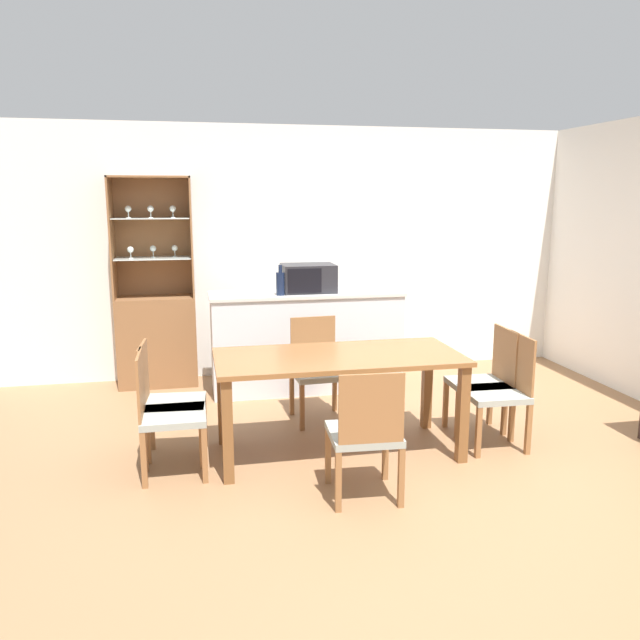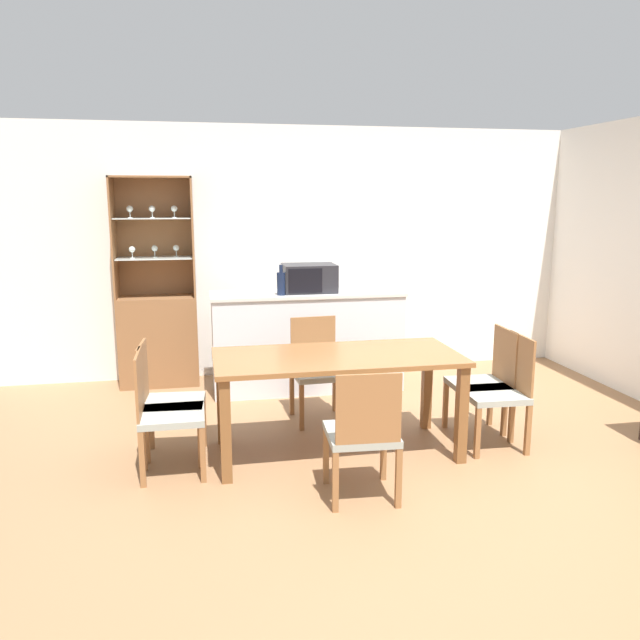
% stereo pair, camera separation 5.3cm
% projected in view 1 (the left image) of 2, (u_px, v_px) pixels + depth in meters
% --- Properties ---
extents(ground_plane, '(18.00, 18.00, 0.00)m').
position_uv_depth(ground_plane, '(412.00, 469.00, 4.29)').
color(ground_plane, '#936B47').
extents(wall_back, '(6.80, 0.06, 2.55)m').
position_uv_depth(wall_back, '(329.00, 251.00, 6.57)').
color(wall_back, white).
rests_on(wall_back, ground_plane).
extents(kitchen_counter, '(1.83, 0.53, 0.95)m').
position_uv_depth(kitchen_counter, '(306.00, 341.00, 5.99)').
color(kitchen_counter, silver).
rests_on(kitchen_counter, ground_plane).
extents(display_cabinet, '(0.76, 0.39, 2.03)m').
position_uv_depth(display_cabinet, '(157.00, 325.00, 6.14)').
color(display_cabinet, brown).
rests_on(display_cabinet, ground_plane).
extents(dining_table, '(1.75, 0.80, 0.74)m').
position_uv_depth(dining_table, '(338.00, 368.00, 4.46)').
color(dining_table, brown).
rests_on(dining_table, ground_plane).
extents(dining_chair_side_left_near, '(0.42, 0.42, 0.85)m').
position_uv_depth(dining_chair_side_left_near, '(167.00, 414.00, 4.14)').
color(dining_chair_side_left_near, '#999E93').
rests_on(dining_chair_side_left_near, ground_plane).
extents(dining_chair_head_far, '(0.45, 0.45, 0.85)m').
position_uv_depth(dining_chair_head_far, '(318.00, 370.00, 5.20)').
color(dining_chair_head_far, '#999E93').
rests_on(dining_chair_head_far, ground_plane).
extents(dining_chair_side_right_near, '(0.44, 0.44, 0.85)m').
position_uv_depth(dining_chair_side_right_near, '(499.00, 391.00, 4.62)').
color(dining_chair_side_right_near, '#999E93').
rests_on(dining_chair_side_right_near, ground_plane).
extents(dining_chair_head_near, '(0.45, 0.45, 0.85)m').
position_uv_depth(dining_chair_head_near, '(365.00, 433.00, 3.80)').
color(dining_chair_head_near, '#999E93').
rests_on(dining_chair_head_near, ground_plane).
extents(dining_chair_side_left_far, '(0.45, 0.45, 0.85)m').
position_uv_depth(dining_chair_side_left_far, '(168.00, 402.00, 4.38)').
color(dining_chair_side_left_far, '#999E93').
rests_on(dining_chair_side_left_far, ground_plane).
extents(dining_chair_side_right_far, '(0.44, 0.44, 0.85)m').
position_uv_depth(dining_chair_side_right_far, '(485.00, 382.00, 4.85)').
color(dining_chair_side_right_far, '#999E93').
rests_on(dining_chair_side_right_far, ground_plane).
extents(microwave, '(0.49, 0.37, 0.26)m').
position_uv_depth(microwave, '(308.00, 278.00, 5.89)').
color(microwave, '#232328').
rests_on(microwave, kitchen_counter).
extents(wine_bottle, '(0.08, 0.08, 0.28)m').
position_uv_depth(wine_bottle, '(280.00, 283.00, 5.70)').
color(wine_bottle, '#141E38').
rests_on(wine_bottle, kitchen_counter).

